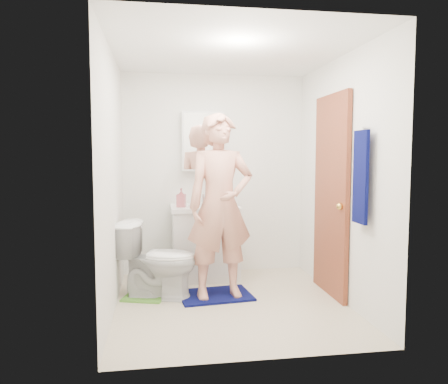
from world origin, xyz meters
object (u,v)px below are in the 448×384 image
(towel, at_px, (361,177))
(toothbrush_cup, at_px, (229,200))
(toilet, at_px, (158,260))
(soap_dispenser, at_px, (181,198))
(vanity_cabinet, at_px, (205,244))
(man, at_px, (220,206))
(medicine_cabinet, at_px, (203,141))

(towel, relative_size, toothbrush_cup, 6.86)
(toilet, height_order, soap_dispenser, soap_dispenser)
(towel, xyz_separation_m, soap_dispenser, (-1.46, 1.41, -0.29))
(vanity_cabinet, distance_m, towel, 2.08)
(toilet, relative_size, toothbrush_cup, 6.67)
(toilet, distance_m, man, 0.83)
(toilet, height_order, man, man)
(vanity_cabinet, bearing_deg, soap_dispenser, -164.67)
(towel, xyz_separation_m, man, (-1.11, 0.74, -0.31))
(medicine_cabinet, distance_m, toothbrush_cup, 0.77)
(towel, relative_size, soap_dispenser, 3.75)
(towel, bearing_deg, toothbrush_cup, 118.54)
(vanity_cabinet, bearing_deg, toilet, -130.43)
(toilet, height_order, toothbrush_cup, toothbrush_cup)
(toilet, distance_m, soap_dispenser, 0.84)
(soap_dispenser, xyz_separation_m, toothbrush_cup, (0.58, 0.21, -0.06))
(soap_dispenser, bearing_deg, vanity_cabinet, 15.33)
(man, bearing_deg, soap_dispenser, 109.80)
(vanity_cabinet, bearing_deg, towel, -51.53)
(vanity_cabinet, xyz_separation_m, soap_dispenser, (-0.28, -0.08, 0.56))
(medicine_cabinet, height_order, man, medicine_cabinet)
(towel, bearing_deg, toilet, 153.80)
(vanity_cabinet, height_order, man, man)
(soap_dispenser, xyz_separation_m, man, (0.35, -0.67, -0.02))
(toothbrush_cup, bearing_deg, toilet, -137.58)
(medicine_cabinet, bearing_deg, toothbrush_cup, -17.06)
(toilet, bearing_deg, man, -85.75)
(soap_dispenser, relative_size, man, 0.12)
(medicine_cabinet, height_order, towel, medicine_cabinet)
(medicine_cabinet, height_order, toothbrush_cup, medicine_cabinet)
(soap_dispenser, bearing_deg, toilet, -115.24)
(vanity_cabinet, relative_size, medicine_cabinet, 1.14)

